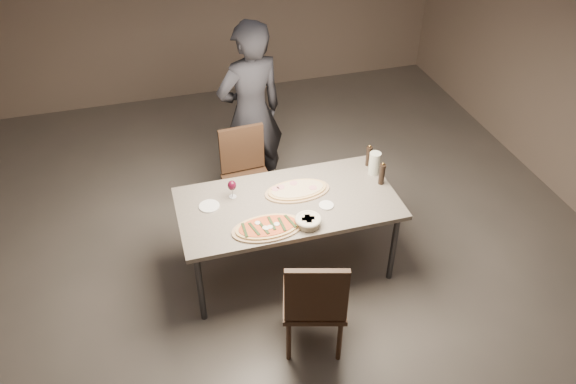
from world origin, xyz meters
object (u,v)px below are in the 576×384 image
object	(u,v)px
bread_basket	(308,221)
chair_near	(315,301)
zucchini_pizza	(268,227)
chair_far	(246,171)
diner	(251,114)
ham_pizza	(297,190)
carafe	(375,163)
dining_table	(288,207)
pepper_mill_left	(382,174)

from	to	relation	value
bread_basket	chair_near	xyz separation A→B (m)	(-0.13, -0.57, -0.25)
zucchini_pizza	chair_near	xyz separation A→B (m)	(0.19, -0.62, -0.22)
chair_far	diner	bearing A→B (deg)	-116.31
ham_pizza	carafe	bearing A→B (deg)	-0.37
carafe	chair_far	bearing A→B (deg)	147.56
bread_basket	chair_near	size ratio (longest dim) A/B	0.21
zucchini_pizza	carafe	xyz separation A→B (m)	(1.07, 0.46, 0.09)
chair_far	diner	distance (m)	0.55
dining_table	pepper_mill_left	world-z (taller)	pepper_mill_left
ham_pizza	pepper_mill_left	xyz separation A→B (m)	(0.72, -0.09, 0.09)
chair_far	pepper_mill_left	bearing A→B (deg)	138.16
dining_table	zucchini_pizza	distance (m)	0.38
ham_pizza	chair_far	bearing A→B (deg)	106.07
chair_near	diner	bearing A→B (deg)	105.44
zucchini_pizza	chair_far	distance (m)	1.13
zucchini_pizza	diner	world-z (taller)	diner
zucchini_pizza	diner	size ratio (longest dim) A/B	0.30
carafe	zucchini_pizza	bearing A→B (deg)	-156.90
carafe	diner	distance (m)	1.31
carafe	chair_far	size ratio (longest dim) A/B	0.22
chair_far	diner	xyz separation A→B (m)	(0.14, 0.34, 0.40)
dining_table	chair_far	size ratio (longest dim) A/B	1.91
dining_table	chair_near	xyz separation A→B (m)	(-0.06, -0.90, -0.15)
ham_pizza	pepper_mill_left	bearing A→B (deg)	-12.95
dining_table	bread_basket	distance (m)	0.35
zucchini_pizza	ham_pizza	bearing A→B (deg)	48.24
ham_pizza	chair_near	size ratio (longest dim) A/B	0.57
ham_pizza	chair_near	xyz separation A→B (m)	(-0.17, -1.00, -0.22)
chair_far	chair_near	bearing A→B (deg)	90.62
pepper_mill_left	chair_far	bearing A→B (deg)	141.59
dining_table	zucchini_pizza	xyz separation A→B (m)	(-0.24, -0.28, 0.07)
dining_table	ham_pizza	world-z (taller)	ham_pizza
ham_pizza	pepper_mill_left	distance (m)	0.73
bread_basket	pepper_mill_left	size ratio (longest dim) A/B	0.97
pepper_mill_left	carafe	bearing A→B (deg)	90.00
zucchini_pizza	pepper_mill_left	distance (m)	1.12
bread_basket	chair_near	world-z (taller)	chair_near
pepper_mill_left	bread_basket	bearing A→B (deg)	-155.78
zucchini_pizza	chair_far	size ratio (longest dim) A/B	0.60
bread_basket	carafe	bearing A→B (deg)	33.36
ham_pizza	diner	xyz separation A→B (m)	(-0.15, 1.06, 0.17)
dining_table	zucchini_pizza	bearing A→B (deg)	-130.98
ham_pizza	diner	bearing A→B (deg)	91.78
chair_near	chair_far	world-z (taller)	chair_near
pepper_mill_left	dining_table	bearing A→B (deg)	-178.68
bread_basket	chair_near	bearing A→B (deg)	-102.45
carafe	ham_pizza	bearing A→B (deg)	-174.30
dining_table	pepper_mill_left	bearing A→B (deg)	1.32
ham_pizza	chair_near	bearing A→B (deg)	-105.60
dining_table	chair_near	world-z (taller)	chair_near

